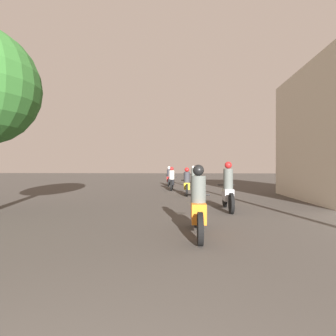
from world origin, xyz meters
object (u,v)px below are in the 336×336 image
(motorcycle_black, at_px, (172,181))
(motorcycle_silver, at_px, (228,191))
(motorcycle_yellow, at_px, (187,184))
(motorcycle_red, at_px, (169,178))
(motorcycle_orange, at_px, (198,207))
(motorcycle_green, at_px, (193,176))

(motorcycle_black, bearing_deg, motorcycle_silver, -82.68)
(motorcycle_yellow, relative_size, motorcycle_red, 0.98)
(motorcycle_silver, bearing_deg, motorcycle_red, 98.47)
(motorcycle_orange, height_order, motorcycle_yellow, motorcycle_orange)
(motorcycle_yellow, bearing_deg, motorcycle_orange, -97.83)
(motorcycle_orange, distance_m, motorcycle_green, 18.62)
(motorcycle_silver, relative_size, motorcycle_yellow, 1.00)
(motorcycle_silver, height_order, motorcycle_green, motorcycle_silver)
(motorcycle_red, distance_m, motorcycle_green, 4.33)
(motorcycle_orange, xyz_separation_m, motorcycle_silver, (1.19, 3.35, 0.05))
(motorcycle_silver, distance_m, motorcycle_black, 8.20)
(motorcycle_yellow, distance_m, motorcycle_black, 3.23)
(motorcycle_silver, distance_m, motorcycle_yellow, 4.97)
(motorcycle_orange, bearing_deg, motorcycle_silver, 65.59)
(motorcycle_silver, relative_size, motorcycle_black, 0.97)
(motorcycle_black, xyz_separation_m, motorcycle_red, (-0.38, 3.55, 0.01))
(motorcycle_orange, relative_size, motorcycle_green, 1.13)
(motorcycle_yellow, distance_m, motorcycle_red, 6.77)
(motorcycle_yellow, relative_size, motorcycle_green, 1.08)
(motorcycle_silver, relative_size, motorcycle_green, 1.08)
(motorcycle_yellow, bearing_deg, motorcycle_green, 77.24)
(motorcycle_yellow, xyz_separation_m, motorcycle_green, (0.69, 10.47, 0.06))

